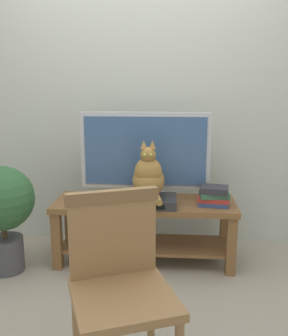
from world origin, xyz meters
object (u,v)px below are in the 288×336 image
Objects in this scene: cat at (149,177)px; wooden_chair at (119,275)px; tv_stand at (144,219)px; media_box at (148,201)px; potted_plant at (2,207)px; tv at (145,153)px; book_stack at (214,196)px.

wooden_chair is at bearing -93.28° from cat.
tv_stand is 3.35× the size of media_box.
potted_plant is (-0.99, 1.00, -0.03)m from wooden_chair.
tv is 2.40× the size of media_box.
media_box is (0.04, -0.18, -0.33)m from tv.
cat is at bearing -71.08° from tv_stand.
cat is 0.48× the size of wooden_chair.
tv is 1.11× the size of wooden_chair.
book_stack is at bearing 6.22° from cat.
cat is 0.54× the size of potted_plant.
media_box is at bearing 94.49° from cat.
tv is 0.61m from book_stack.
cat is at bearing -79.00° from tv.
book_stack is (0.55, 1.19, 0.03)m from wooden_chair.
potted_plant is at bearing -162.20° from tv.
tv reaches higher than cat.
potted_plant is (-1.01, -0.24, 0.16)m from tv_stand.
wooden_chair is 1.31m from book_stack.
potted_plant is at bearing 134.60° from wooden_chair.
tv is 1.36m from wooden_chair.
tv_stand is 1.74× the size of potted_plant.
cat is (0.00, -0.02, 0.19)m from media_box.
tv is at bearing 164.94° from book_stack.
media_box is at bearing -78.45° from tv.
tv is at bearing 101.55° from media_box.
wooden_chair reaches higher than tv_stand.
potted_plant reaches higher than tv_stand.
tv reaches higher than wooden_chair.
book_stack is at bearing 6.93° from potted_plant.
media_box is 0.48m from book_stack.
cat is at bearing 7.26° from potted_plant.
potted_plant is (-1.05, -0.13, -0.21)m from cat.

